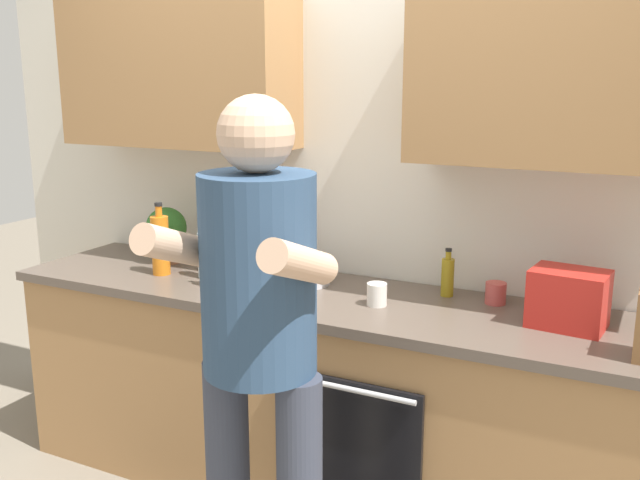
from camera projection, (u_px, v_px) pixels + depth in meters
name	position (u px, v px, depth m)	size (l,w,h in m)	color
back_wall_unit	(358.00, 143.00, 2.97)	(4.00, 0.38, 2.50)	silver
counter	(329.00, 398.00, 2.96)	(2.84, 0.67, 0.90)	#A37547
person_standing	(259.00, 334.00, 2.10)	(0.49, 0.45, 1.72)	#383D4C
bottle_water	(205.00, 254.00, 3.08)	(0.06, 0.06, 0.25)	silver
bottle_vinegar	(213.00, 267.00, 2.95)	(0.05, 0.05, 0.23)	brown
bottle_juice	(160.00, 244.00, 3.13)	(0.08, 0.08, 0.32)	orange
bottle_soy	(248.00, 265.00, 3.02)	(0.06, 0.06, 0.22)	black
bottle_hotsauce	(248.00, 241.00, 3.17)	(0.08, 0.08, 0.33)	red
bottle_oil	(448.00, 276.00, 2.83)	(0.05, 0.05, 0.20)	olive
bottle_syrup	(258.00, 269.00, 2.81)	(0.06, 0.06, 0.27)	#8C4C14
bottle_wine	(278.00, 249.00, 3.18)	(0.07, 0.07, 0.25)	#471419
cup_ceramic	(496.00, 293.00, 2.75)	(0.08, 0.08, 0.08)	#BF4C47
cup_coffee	(377.00, 294.00, 2.72)	(0.08, 0.08, 0.09)	white
mixing_bowl	(304.00, 275.00, 3.01)	(0.22, 0.22, 0.08)	silver
potted_herb	(167.00, 232.00, 3.33)	(0.19, 0.19, 0.26)	#9E6647
grocery_bag_crisps	(568.00, 299.00, 2.48)	(0.25, 0.18, 0.21)	red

